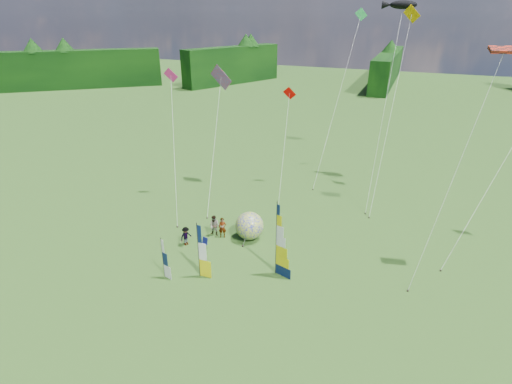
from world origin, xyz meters
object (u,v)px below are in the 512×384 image
at_px(bol_inflatable, 249,226).
at_px(spectator_b, 215,226).
at_px(spectator_a, 222,228).
at_px(spectator_c, 186,236).
at_px(spectator_d, 250,224).
at_px(side_banner_left, 198,251).
at_px(camp_chair, 203,244).
at_px(side_banner_far, 163,258).
at_px(feather_banner_main, 276,240).
at_px(kite_whale, 386,98).

distance_m(bol_inflatable, spectator_b, 2.87).
height_order(bol_inflatable, spectator_a, bol_inflatable).
xyz_separation_m(bol_inflatable, spectator_c, (-4.18, -2.75, -0.35)).
bearing_deg(spectator_d, spectator_b, 39.94).
height_order(side_banner_left, camp_chair, side_banner_left).
relative_size(side_banner_far, spectator_a, 1.74).
bearing_deg(spectator_c, side_banner_left, -114.87).
relative_size(bol_inflatable, spectator_c, 1.46).
bearing_deg(bol_inflatable, spectator_b, -167.01).
bearing_deg(side_banner_far, bol_inflatable, 78.72).
bearing_deg(spectator_c, feather_banner_main, -74.55).
height_order(side_banner_far, bol_inflatable, side_banner_far).
relative_size(camp_chair, kite_whale, 0.05).
bearing_deg(side_banner_far, kite_whale, 75.71).
xyz_separation_m(spectator_c, kite_whale, (12.25, 16.01, 8.54)).
bearing_deg(side_banner_left, kite_whale, 63.12).
bearing_deg(spectator_c, spectator_a, -23.23).
bearing_deg(bol_inflatable, kite_whale, 58.67).
relative_size(feather_banner_main, camp_chair, 5.82).
distance_m(camp_chair, kite_whale, 21.25).
relative_size(side_banner_left, bol_inflatable, 1.78).
height_order(side_banner_far, spectator_b, side_banner_far).
height_order(side_banner_far, camp_chair, side_banner_far).
height_order(side_banner_far, kite_whale, kite_whale).
xyz_separation_m(side_banner_left, side_banner_far, (-2.21, -1.00, -0.52)).
bearing_deg(kite_whale, spectator_d, -99.73).
distance_m(spectator_a, camp_chair, 2.27).
distance_m(side_banner_far, spectator_a, 6.38).
relative_size(spectator_b, kite_whale, 0.09).
bearing_deg(bol_inflatable, side_banner_left, -102.02).
bearing_deg(spectator_a, side_banner_left, -101.89).
bearing_deg(side_banner_left, spectator_a, 98.22).
height_order(side_banner_left, spectator_c, side_banner_left).
bearing_deg(side_banner_far, spectator_c, 115.54).
relative_size(side_banner_left, spectator_d, 2.58).
distance_m(feather_banner_main, side_banner_left, 5.27).
distance_m(side_banner_far, camp_chair, 4.24).
bearing_deg(camp_chair, bol_inflatable, 61.45).
distance_m(spectator_a, spectator_c, 2.98).
bearing_deg(bol_inflatable, spectator_a, -162.90).
relative_size(spectator_a, camp_chair, 1.87).
height_order(spectator_d, kite_whale, kite_whale).
bearing_deg(kite_whale, side_banner_left, -91.75).
xyz_separation_m(spectator_d, kite_whale, (8.39, 12.45, 8.54)).
xyz_separation_m(spectator_a, spectator_c, (-2.10, -2.11, -0.08)).
bearing_deg(spectator_b, bol_inflatable, 10.00).
height_order(spectator_a, spectator_c, spectator_a).
xyz_separation_m(spectator_b, kite_whale, (10.86, 13.90, 8.44)).
distance_m(spectator_d, camp_chair, 4.31).
relative_size(feather_banner_main, kite_whale, 0.29).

